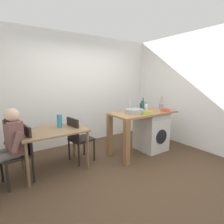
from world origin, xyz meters
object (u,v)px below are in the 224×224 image
(chair_opposite, at_px, (78,137))
(bottle_tall_green, at_px, (141,106))
(washing_machine, at_px, (151,131))
(dining_table, at_px, (54,135))
(mixing_bowl, at_px, (147,112))
(bottle_clear_small, at_px, (143,104))
(seated_person, at_px, (8,144))
(vase, at_px, (59,121))
(utensil_crock, at_px, (161,106))
(chair_person_seat, at_px, (21,151))
(bottle_squat_brown, at_px, (146,107))
(colander, at_px, (165,110))

(chair_opposite, distance_m, bottle_tall_green, 1.53)
(washing_machine, bearing_deg, dining_table, 171.35)
(dining_table, height_order, mixing_bowl, mixing_bowl)
(bottle_clear_small, bearing_deg, seated_person, -178.68)
(dining_table, relative_size, vase, 4.45)
(utensil_crock, bearing_deg, chair_person_seat, 176.54)
(chair_person_seat, distance_m, utensil_crock, 3.09)
(bottle_squat_brown, xyz_separation_m, bottle_clear_small, (0.12, 0.22, 0.03))
(chair_person_seat, relative_size, vase, 3.64)
(mixing_bowl, distance_m, vase, 1.73)
(seated_person, bearing_deg, bottle_clear_small, -97.90)
(chair_opposite, distance_m, bottle_clear_small, 1.73)
(washing_machine, height_order, bottle_clear_small, bottle_clear_small)
(seated_person, bearing_deg, chair_opposite, -91.85)
(seated_person, height_order, bottle_squat_brown, seated_person)
(chair_opposite, distance_m, mixing_bowl, 1.47)
(bottle_squat_brown, height_order, bottle_clear_small, bottle_clear_small)
(chair_opposite, relative_size, washing_machine, 1.05)
(seated_person, bearing_deg, utensil_crock, -102.05)
(mixing_bowl, height_order, colander, mixing_bowl)
(washing_machine, bearing_deg, seated_person, 175.75)
(chair_person_seat, distance_m, bottle_tall_green, 2.50)
(chair_person_seat, bearing_deg, mixing_bowl, -109.88)
(bottle_clear_small, bearing_deg, bottle_tall_green, -142.27)
(mixing_bowl, relative_size, utensil_crock, 0.72)
(washing_machine, bearing_deg, bottle_clear_small, 94.10)
(bottle_tall_green, bearing_deg, seated_person, 177.63)
(bottle_tall_green, bearing_deg, washing_machine, -23.12)
(colander, bearing_deg, bottle_squat_brown, 139.90)
(bottle_tall_green, xyz_separation_m, colander, (0.43, -0.32, -0.08))
(chair_person_seat, xyz_separation_m, vase, (0.70, 0.19, 0.36))
(chair_opposite, bearing_deg, vase, -109.18)
(mixing_bowl, bearing_deg, bottle_clear_small, 53.19)
(chair_opposite, bearing_deg, bottle_clear_small, 78.36)
(chair_opposite, bearing_deg, chair_person_seat, -91.50)
(washing_machine, xyz_separation_m, utensil_crock, (0.37, 0.05, 0.56))
(bottle_squat_brown, bearing_deg, bottle_tall_green, 155.20)
(bottle_clear_small, relative_size, utensil_crock, 0.89)
(bottle_squat_brown, relative_size, mixing_bowl, 0.87)
(bottle_squat_brown, relative_size, vase, 0.76)
(chair_opposite, relative_size, seated_person, 0.75)
(bottle_tall_green, distance_m, colander, 0.54)
(chair_person_seat, bearing_deg, chair_opposite, -92.14)
(chair_opposite, xyz_separation_m, bottle_tall_green, (1.42, -0.26, 0.52))
(chair_person_seat, xyz_separation_m, washing_machine, (2.68, -0.24, -0.08))
(vase, bearing_deg, bottle_clear_small, -4.33)
(dining_table, height_order, bottle_clear_small, bottle_clear_small)
(colander, bearing_deg, chair_opposite, 162.53)
(dining_table, distance_m, bottle_squat_brown, 2.05)
(chair_person_seat, xyz_separation_m, bottle_squat_brown, (2.55, -0.18, 0.50))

